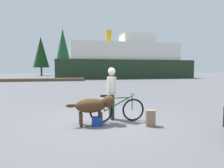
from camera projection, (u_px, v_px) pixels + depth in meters
ground_plane at (108, 121)px, 6.59m from camera, size 160.00×160.00×0.00m
bicycle at (117, 110)px, 6.48m from camera, size 1.85×0.44×0.93m
person_cyclist at (112, 88)px, 6.80m from camera, size 0.32×0.53×1.79m
dog at (94, 105)px, 6.14m from camera, size 1.52×0.52×0.91m
backpack at (150, 118)px, 6.02m from camera, size 0.32×0.26×0.49m
handbag_pannier at (97, 121)px, 6.02m from camera, size 0.34×0.22×0.28m
dock_pier at (41, 80)px, 28.68m from camera, size 12.42×2.01×0.40m
ferry_boat at (125, 62)px, 38.36m from camera, size 25.72×7.43×9.04m
sailboat_moored at (128, 75)px, 44.37m from camera, size 6.27×1.76×9.47m
pine_tree_far_left at (41, 52)px, 52.19m from camera, size 4.16×4.16×10.31m
pine_tree_center at (63, 48)px, 51.99m from camera, size 4.22×4.22×12.43m
pine_tree_far_right at (110, 56)px, 54.81m from camera, size 4.13×4.13×8.65m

